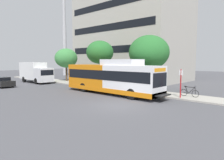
# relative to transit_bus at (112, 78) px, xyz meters

# --- Properties ---
(ground_plane) EXTENTS (120.00, 120.00, 0.00)m
(ground_plane) POSITION_rel_transit_bus_xyz_m (-3.84, 3.90, -1.70)
(ground_plane) COLOR #4C4C51
(sidewalk_curb) EXTENTS (3.00, 56.00, 0.14)m
(sidewalk_curb) POSITION_rel_transit_bus_xyz_m (3.16, 1.90, -1.63)
(sidewalk_curb) COLOR #A8A399
(sidewalk_curb) RESTS_ON ground
(transit_bus) EXTENTS (2.58, 12.25, 3.65)m
(transit_bus) POSITION_rel_transit_bus_xyz_m (0.00, 0.00, 0.00)
(transit_bus) COLOR white
(transit_bus) RESTS_ON ground
(bus_stop_sign_pole) EXTENTS (0.10, 0.36, 2.60)m
(bus_stop_sign_pole) POSITION_rel_transit_bus_xyz_m (2.07, -6.66, -0.05)
(bus_stop_sign_pole) COLOR red
(bus_stop_sign_pole) RESTS_ON sidewalk_curb
(bicycle_parked) EXTENTS (0.52, 1.76, 1.02)m
(bicycle_parked) POSITION_rel_transit_bus_xyz_m (3.18, -7.05, -1.14)
(bicycle_parked) COLOR black
(bicycle_parked) RESTS_ON sidewalk_curb
(street_tree_near_stop) EXTENTS (4.54, 4.54, 6.24)m
(street_tree_near_stop) POSITION_rel_transit_bus_xyz_m (4.15, -1.92, 2.74)
(street_tree_near_stop) COLOR #4C3823
(street_tree_near_stop) RESTS_ON sidewalk_curb
(street_tree_mid_block) EXTENTS (3.83, 3.83, 6.18)m
(street_tree_mid_block) POSITION_rel_transit_bus_xyz_m (4.32, 6.24, 2.97)
(street_tree_mid_block) COLOR #4C3823
(street_tree_mid_block) RESTS_ON sidewalk_curb
(street_tree_far_block) EXTENTS (3.72, 3.72, 5.38)m
(street_tree_far_block) POSITION_rel_transit_bus_xyz_m (4.00, 13.99, 2.23)
(street_tree_far_block) COLOR #4C3823
(street_tree_far_block) RESTS_ON sidewalk_curb
(parked_car_far_lane) EXTENTS (1.80, 4.50, 1.33)m
(parked_car_far_lane) POSITION_rel_transit_bus_xyz_m (-5.74, 14.83, -1.04)
(parked_car_far_lane) COLOR black
(parked_car_far_lane) RESTS_ON ground
(box_truck_background) EXTENTS (2.32, 7.01, 3.25)m
(box_truck_background) POSITION_rel_transit_bus_xyz_m (-0.15, 16.50, 0.04)
(box_truck_background) COLOR silver
(box_truck_background) RESTS_ON ground
(apartment_tower_backdrop) EXTENTS (12.67, 18.87, 28.22)m
(apartment_tower_backdrop) POSITION_rel_transit_bus_xyz_m (14.50, 8.39, 12.41)
(apartment_tower_backdrop) COLOR #ADA89E
(apartment_tower_backdrop) RESTS_ON ground
(lattice_comm_tower) EXTENTS (1.10, 1.10, 26.07)m
(lattice_comm_tower) POSITION_rel_transit_bus_xyz_m (12.83, 27.28, 6.89)
(lattice_comm_tower) COLOR #B7B7BC
(lattice_comm_tower) RESTS_ON ground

